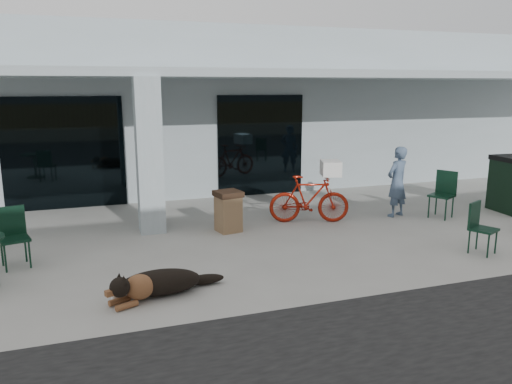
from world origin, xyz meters
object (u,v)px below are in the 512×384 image
object	(u,v)px
cafe_chair_far_b	(442,195)
trash_receptacle	(228,211)
cafe_chair_near	(14,238)
cafe_chair_far_a	(484,229)
dog	(161,281)
person	(397,182)
bicycle	(309,199)

from	to	relation	value
cafe_chair_far_b	trash_receptacle	world-z (taller)	cafe_chair_far_b
cafe_chair_near	cafe_chair_far_a	size ratio (longest dim) A/B	1.08
cafe_chair_far_b	trash_receptacle	size ratio (longest dim) A/B	1.25
dog	person	bearing A→B (deg)	3.41
bicycle	cafe_chair_far_a	xyz separation A→B (m)	(2.06, -2.90, -0.06)
dog	cafe_chair_near	distance (m)	2.86
bicycle	person	size ratio (longest dim) A/B	1.08
cafe_chair_far_a	person	world-z (taller)	person
bicycle	person	bearing A→B (deg)	-76.47
dog	cafe_chair_far_b	xyz separation A→B (m)	(6.65, 2.30, 0.31)
bicycle	cafe_chair_near	xyz separation A→B (m)	(-5.75, -0.97, -0.03)
dog	cafe_chair_far_b	distance (m)	7.04
bicycle	person	distance (m)	2.14
cafe_chair_near	cafe_chair_far_b	distance (m)	8.76
bicycle	dog	xyz separation A→B (m)	(-3.65, -2.90, -0.30)
person	bicycle	bearing A→B (deg)	-23.63
cafe_chair_near	person	xyz separation A→B (m)	(7.86, 0.82, 0.31)
cafe_chair_far_a	cafe_chair_near	bearing A→B (deg)	141.22
bicycle	trash_receptacle	world-z (taller)	bicycle
dog	cafe_chair_far_a	xyz separation A→B (m)	(5.71, 0.00, 0.24)
cafe_chair_near	cafe_chair_far_a	distance (m)	8.04
person	trash_receptacle	world-z (taller)	person
bicycle	dog	distance (m)	4.67
dog	cafe_chair_far_a	world-z (taller)	cafe_chair_far_a
cafe_chair_near	trash_receptacle	world-z (taller)	cafe_chair_near
dog	cafe_chair_near	bearing A→B (deg)	115.35
dog	person	world-z (taller)	person
cafe_chair_far_b	person	xyz separation A→B (m)	(-0.89, 0.45, 0.28)
cafe_chair_near	trash_receptacle	size ratio (longest dim) A/B	1.17
cafe_chair_near	cafe_chair_far_b	xyz separation A→B (m)	(8.75, 0.37, 0.03)
trash_receptacle	person	bearing A→B (deg)	-0.76
cafe_chair_near	person	bearing A→B (deg)	-9.43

